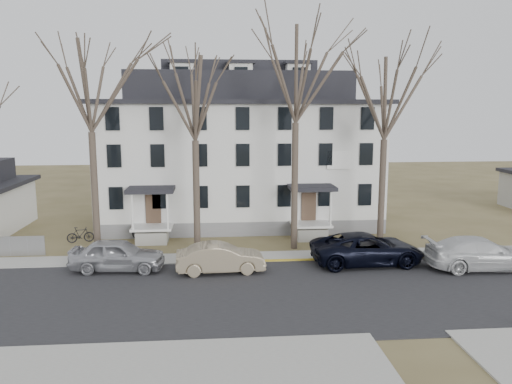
{
  "coord_description": "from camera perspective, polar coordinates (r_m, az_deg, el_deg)",
  "views": [
    {
      "loc": [
        -3.86,
        -20.12,
        8.57
      ],
      "look_at": [
        -1.45,
        9.0,
        3.74
      ],
      "focal_mm": 35.0,
      "sensor_mm": 36.0,
      "label": 1
    }
  ],
  "objects": [
    {
      "name": "ground",
      "position": [
        22.2,
        5.81,
        -13.36
      ],
      "size": [
        120.0,
        120.0,
        0.0
      ],
      "primitive_type": "plane",
      "color": "brown",
      "rests_on": "ground"
    },
    {
      "name": "main_road",
      "position": [
        24.03,
        4.93,
        -11.54
      ],
      "size": [
        120.0,
        10.0,
        0.04
      ],
      "primitive_type": "cube",
      "color": "#27272A",
      "rests_on": "ground"
    },
    {
      "name": "far_sidewalk",
      "position": [
        29.65,
        2.98,
        -7.43
      ],
      "size": [
        120.0,
        2.0,
        0.08
      ],
      "primitive_type": "cube",
      "color": "#A09F97",
      "rests_on": "ground"
    },
    {
      "name": "near_sidewalk_left",
      "position": [
        17.86,
        -18.65,
        -19.81
      ],
      "size": [
        20.0,
        5.0,
        0.08
      ],
      "primitive_type": "cube",
      "color": "#A09F97",
      "rests_on": "ground"
    },
    {
      "name": "yellow_curb",
      "position": [
        29.88,
        12.84,
        -7.52
      ],
      "size": [
        14.0,
        0.25,
        0.06
      ],
      "primitive_type": "cube",
      "color": "gold",
      "rests_on": "ground"
    },
    {
      "name": "boarding_house",
      "position": [
        38.25,
        -1.94,
        4.59
      ],
      "size": [
        20.8,
        12.36,
        12.05
      ],
      "color": "slate",
      "rests_on": "ground"
    },
    {
      "name": "tree_far_left",
      "position": [
        30.81,
        -18.56,
        12.21
      ],
      "size": [
        8.4,
        8.4,
        13.72
      ],
      "color": "#473B31",
      "rests_on": "ground"
    },
    {
      "name": "tree_mid_left",
      "position": [
        29.96,
        -7.05,
        11.29
      ],
      "size": [
        7.8,
        7.8,
        12.74
      ],
      "color": "#473B31",
      "rests_on": "ground"
    },
    {
      "name": "tree_center",
      "position": [
        30.42,
        4.62,
        14.1
      ],
      "size": [
        9.0,
        9.0,
        14.7
      ],
      "color": "#473B31",
      "rests_on": "ground"
    },
    {
      "name": "tree_mid_right",
      "position": [
        31.68,
        14.63,
        10.95
      ],
      "size": [
        7.8,
        7.8,
        12.74
      ],
      "color": "#473B31",
      "rests_on": "ground"
    },
    {
      "name": "car_silver",
      "position": [
        27.93,
        -15.55,
        -7.01
      ],
      "size": [
        5.13,
        2.36,
        1.7
      ],
      "primitive_type": "imported",
      "rotation": [
        0.0,
        0.0,
        1.5
      ],
      "color": "#A4A4A9",
      "rests_on": "ground"
    },
    {
      "name": "car_tan",
      "position": [
        26.72,
        -4.08,
        -7.61
      ],
      "size": [
        4.77,
        1.9,
        1.54
      ],
      "primitive_type": "imported",
      "rotation": [
        0.0,
        0.0,
        1.63
      ],
      "color": "gray",
      "rests_on": "ground"
    },
    {
      "name": "car_navy",
      "position": [
        28.71,
        12.57,
        -6.41
      ],
      "size": [
        6.34,
        3.12,
        1.73
      ],
      "primitive_type": "imported",
      "rotation": [
        0.0,
        0.0,
        1.61
      ],
      "color": "black",
      "rests_on": "ground"
    },
    {
      "name": "car_white",
      "position": [
        29.76,
        24.28,
        -6.48
      ],
      "size": [
        6.0,
        2.59,
        1.72
      ],
      "primitive_type": "imported",
      "rotation": [
        0.0,
        0.0,
        1.54
      ],
      "color": "silver",
      "rests_on": "ground"
    },
    {
      "name": "bicycle_left",
      "position": [
        34.05,
        -12.79,
        -4.65
      ],
      "size": [
        1.81,
        1.32,
        0.91
      ],
      "primitive_type": "imported",
      "rotation": [
        0.0,
        0.0,
        1.1
      ],
      "color": "black",
      "rests_on": "ground"
    },
    {
      "name": "bicycle_right",
      "position": [
        34.45,
        -19.42,
        -4.69
      ],
      "size": [
        1.77,
        0.86,
        1.02
      ],
      "primitive_type": "imported",
      "rotation": [
        0.0,
        0.0,
        1.8
      ],
      "color": "black",
      "rests_on": "ground"
    }
  ]
}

